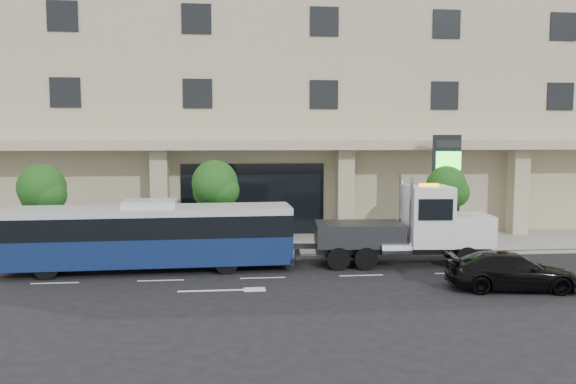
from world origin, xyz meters
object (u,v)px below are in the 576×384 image
(signage_pylon, at_px, (446,189))
(black_sedan, at_px, (511,271))
(tow_truck, at_px, (411,228))
(city_bus, at_px, (150,235))

(signage_pylon, bearing_deg, black_sedan, -71.92)
(tow_truck, distance_m, black_sedan, 5.01)
(tow_truck, relative_size, black_sedan, 1.84)
(tow_truck, distance_m, signage_pylon, 5.11)
(city_bus, bearing_deg, black_sedan, -19.33)
(city_bus, height_order, tow_truck, tow_truck)
(tow_truck, height_order, black_sedan, tow_truck)
(city_bus, relative_size, tow_truck, 1.37)
(city_bus, distance_m, black_sedan, 14.33)
(black_sedan, bearing_deg, tow_truck, 37.44)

